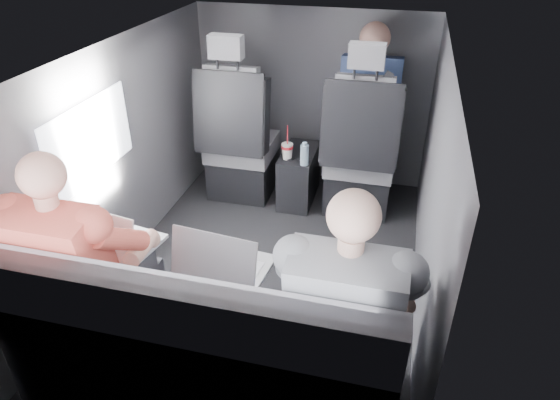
% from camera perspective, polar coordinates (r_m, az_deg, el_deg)
% --- Properties ---
extents(floor, '(2.60, 2.60, 0.00)m').
position_cam_1_polar(floor, '(3.19, -1.33, -7.61)').
color(floor, black).
rests_on(floor, ground).
extents(ceiling, '(2.60, 2.60, 0.00)m').
position_cam_1_polar(ceiling, '(2.58, -1.70, 16.68)').
color(ceiling, '#B2B2AD').
rests_on(ceiling, panel_back).
extents(panel_left, '(0.02, 2.60, 1.35)m').
position_cam_1_polar(panel_left, '(3.16, -17.48, 4.93)').
color(panel_left, '#56565B').
rests_on(panel_left, floor).
extents(panel_right, '(0.02, 2.60, 1.35)m').
position_cam_1_polar(panel_right, '(2.74, 16.95, 0.97)').
color(panel_right, '#56565B').
rests_on(panel_right, floor).
extents(panel_front, '(1.80, 0.02, 1.35)m').
position_cam_1_polar(panel_front, '(3.99, 3.62, 11.59)').
color(panel_front, '#56565B').
rests_on(panel_front, floor).
extents(panel_back, '(1.80, 0.02, 1.35)m').
position_cam_1_polar(panel_back, '(1.84, -12.81, -15.24)').
color(panel_back, '#56565B').
rests_on(panel_back, floor).
extents(side_window, '(0.02, 0.75, 0.42)m').
position_cam_1_polar(side_window, '(2.84, -20.79, 6.37)').
color(side_window, white).
rests_on(side_window, panel_left).
extents(seatbelt, '(0.35, 0.11, 0.59)m').
position_cam_1_polar(seatbelt, '(3.30, 9.33, 9.43)').
color(seatbelt, black).
rests_on(seatbelt, front_seat_right).
extents(front_seat_left, '(0.52, 0.58, 1.26)m').
position_cam_1_polar(front_seat_left, '(3.78, -4.62, 5.98)').
color(front_seat_left, black).
rests_on(front_seat_left, floor).
extents(front_seat_right, '(0.52, 0.58, 1.26)m').
position_cam_1_polar(front_seat_right, '(3.61, 9.09, 4.46)').
color(front_seat_right, black).
rests_on(front_seat_right, floor).
extents(center_console, '(0.24, 0.48, 0.41)m').
position_cam_1_polar(center_console, '(3.80, 2.16, 2.79)').
color(center_console, black).
rests_on(center_console, floor).
extents(rear_bench, '(1.60, 0.57, 0.92)m').
position_cam_1_polar(rear_bench, '(2.25, -9.00, -17.65)').
color(rear_bench, slate).
rests_on(rear_bench, floor).
extents(soda_cup, '(0.08, 0.08, 0.25)m').
position_cam_1_polar(soda_cup, '(3.57, 0.84, 5.68)').
color(soda_cup, white).
rests_on(soda_cup, center_console).
extents(water_bottle, '(0.06, 0.06, 0.17)m').
position_cam_1_polar(water_bottle, '(3.48, 2.81, 5.22)').
color(water_bottle, '#ACC8E9').
rests_on(water_bottle, center_console).
extents(laptop_white, '(0.38, 0.37, 0.25)m').
position_cam_1_polar(laptop_white, '(2.44, -18.22, -4.35)').
color(laptop_white, silver).
rests_on(laptop_white, passenger_rear_left).
extents(laptop_silver, '(0.40, 0.37, 0.27)m').
position_cam_1_polar(laptop_silver, '(2.18, -6.57, -7.28)').
color(laptop_silver, '#AAABAF').
rests_on(laptop_silver, rear_bench).
extents(laptop_black, '(0.37, 0.35, 0.24)m').
position_cam_1_polar(laptop_black, '(2.10, 7.46, -9.30)').
color(laptop_black, black).
rests_on(laptop_black, passenger_rear_right).
extents(passenger_rear_left, '(0.50, 0.62, 1.22)m').
position_cam_1_polar(passenger_rear_left, '(2.32, -21.34, -7.22)').
color(passenger_rear_left, '#303135').
rests_on(passenger_rear_left, rear_bench).
extents(passenger_rear_right, '(0.50, 0.62, 1.22)m').
position_cam_1_polar(passenger_rear_right, '(1.97, 7.68, -12.68)').
color(passenger_rear_right, navy).
rests_on(passenger_rear_right, rear_bench).
extents(passenger_front_right, '(0.42, 0.42, 0.88)m').
position_cam_1_polar(passenger_front_right, '(3.71, 10.14, 11.10)').
color(passenger_front_right, navy).
rests_on(passenger_front_right, front_seat_right).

